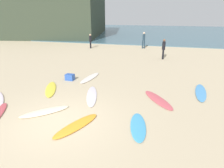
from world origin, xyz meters
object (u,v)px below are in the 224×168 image
(surfboard_5, at_px, (77,125))
(beachgoer_near, at_px, (144,39))
(surfboard_0, at_px, (138,126))
(surfboard_7, at_px, (90,78))
(surfboard_4, at_px, (92,96))
(beach_cooler, at_px, (70,77))
(beachgoer_far, at_px, (90,40))
(surfboard_8, at_px, (201,92))
(surfboard_1, at_px, (158,100))
(surfboard_2, at_px, (45,112))
(surfboard_6, at_px, (51,89))
(beachgoer_mid, at_px, (164,48))

(surfboard_5, height_order, beachgoer_near, beachgoer_near)
(surfboard_0, distance_m, surfboard_7, 6.00)
(surfboard_4, relative_size, beach_cooler, 4.96)
(surfboard_0, height_order, beachgoer_near, beachgoer_near)
(beachgoer_far, relative_size, beach_cooler, 3.18)
(surfboard_4, xyz_separation_m, beachgoer_near, (1.03, 14.39, 1.01))
(surfboard_8, bearing_deg, surfboard_0, 62.44)
(beachgoer_far, bearing_deg, surfboard_4, -169.49)
(surfboard_0, distance_m, beachgoer_near, 16.67)
(surfboard_4, bearing_deg, surfboard_0, 121.56)
(surfboard_5, xyz_separation_m, beachgoer_far, (-5.34, 15.66, 0.86))
(surfboard_1, relative_size, surfboard_2, 1.14)
(surfboard_6, height_order, surfboard_8, surfboard_8)
(surfboard_2, distance_m, beachgoer_far, 15.49)
(surfboard_6, height_order, beachgoer_mid, beachgoer_mid)
(surfboard_5, height_order, beachgoer_mid, beachgoer_mid)
(beachgoer_mid, bearing_deg, surfboard_7, -37.86)
(surfboard_4, height_order, surfboard_6, surfboard_6)
(surfboard_6, bearing_deg, surfboard_4, -33.60)
(surfboard_5, relative_size, surfboard_6, 0.89)
(surfboard_0, height_order, surfboard_1, surfboard_1)
(surfboard_8, distance_m, beachgoer_far, 15.18)
(surfboard_5, xyz_separation_m, surfboard_8, (4.90, 4.49, 0.01))
(surfboard_6, bearing_deg, surfboard_5, -73.23)
(surfboard_1, relative_size, surfboard_8, 0.91)
(surfboard_5, bearing_deg, beachgoer_near, 110.73)
(beachgoer_mid, bearing_deg, surfboard_1, -5.37)
(surfboard_5, xyz_separation_m, surfboard_6, (-2.86, 2.97, -0.01))
(surfboard_7, height_order, surfboard_8, surfboard_8)
(surfboard_1, relative_size, surfboard_5, 1.10)
(surfboard_0, bearing_deg, surfboard_4, 130.52)
(surfboard_6, distance_m, surfboard_7, 2.69)
(surfboard_8, bearing_deg, beachgoer_mid, -68.11)
(surfboard_7, relative_size, beachgoer_near, 1.26)
(surfboard_4, height_order, beachgoer_near, beachgoer_near)
(surfboard_6, bearing_deg, surfboard_1, -26.49)
(beach_cooler, bearing_deg, beachgoer_near, 75.66)
(surfboard_8, bearing_deg, surfboard_6, 17.95)
(surfboard_0, relative_size, surfboard_4, 0.76)
(surfboard_0, bearing_deg, beachgoer_near, 85.86)
(beachgoer_near, bearing_deg, surfboard_1, -89.88)
(surfboard_0, relative_size, surfboard_5, 0.92)
(surfboard_1, relative_size, surfboard_7, 0.98)
(surfboard_0, distance_m, surfboard_8, 4.81)
(surfboard_1, bearing_deg, beachgoer_far, -90.09)
(surfboard_0, bearing_deg, surfboard_8, 46.09)
(beachgoer_near, bearing_deg, beach_cooler, -113.04)
(surfboard_6, xyz_separation_m, beachgoer_near, (3.49, 14.12, 1.01))
(surfboard_1, height_order, beachgoer_far, beachgoer_far)
(surfboard_1, xyz_separation_m, beach_cooler, (-5.36, 1.62, 0.15))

